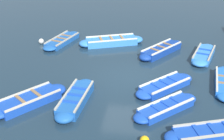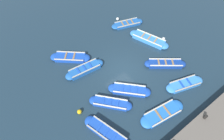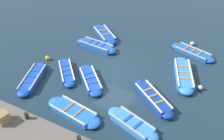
{
  "view_description": "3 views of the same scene",
  "coord_description": "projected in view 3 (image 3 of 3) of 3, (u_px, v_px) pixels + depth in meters",
  "views": [
    {
      "loc": [
        1.15,
        -13.5,
        7.13
      ],
      "look_at": [
        -0.82,
        -0.08,
        0.4
      ],
      "focal_mm": 50.0,
      "sensor_mm": 36.0,
      "label": 1
    },
    {
      "loc": [
        6.46,
        -5.94,
        11.94
      ],
      "look_at": [
        -0.56,
        -0.84,
        0.26
      ],
      "focal_mm": 28.0,
      "sensor_mm": 36.0,
      "label": 2
    },
    {
      "loc": [
        12.64,
        6.46,
        10.38
      ],
      "look_at": [
        0.21,
        -0.12,
        0.2
      ],
      "focal_mm": 42.0,
      "sensor_mm": 36.0,
      "label": 3
    }
  ],
  "objects": [
    {
      "name": "buoy_white_drifting",
      "position": [
        192.0,
        44.0,
        20.24
      ],
      "size": [
        0.33,
        0.33,
        0.33
      ],
      "primitive_type": "sphere",
      "color": "silver",
      "rests_on": "ground"
    },
    {
      "name": "boat_far_corner",
      "position": [
        132.0,
        124.0,
        13.54
      ],
      "size": [
        1.7,
        3.31,
        0.4
      ],
      "color": "#3884E0",
      "rests_on": "ground"
    },
    {
      "name": "boat_near_quay",
      "position": [
        74.0,
        112.0,
        14.27
      ],
      "size": [
        1.44,
        3.62,
        0.38
      ],
      "color": "blue",
      "rests_on": "ground"
    },
    {
      "name": "boat_end_of_row",
      "position": [
        33.0,
        79.0,
        16.63
      ],
      "size": [
        3.61,
        1.91,
        0.42
      ],
      "color": "#1947B7",
      "rests_on": "ground"
    },
    {
      "name": "bollard_mid_south",
      "position": [
        79.0,
        139.0,
        11.76
      ],
      "size": [
        0.2,
        0.2,
        0.35
      ],
      "primitive_type": "cylinder",
      "color": "black",
      "rests_on": "quay_wall"
    },
    {
      "name": "boat_centre",
      "position": [
        105.0,
        34.0,
        21.41
      ],
      "size": [
        2.94,
        3.31,
        0.43
      ],
      "color": "#1947B7",
      "rests_on": "ground"
    },
    {
      "name": "ground_plane",
      "position": [
        115.0,
        71.0,
        17.59
      ],
      "size": [
        120.0,
        120.0,
        0.0
      ],
      "primitive_type": "plane",
      "color": "#1C303F"
    },
    {
      "name": "boat_alongside",
      "position": [
        96.0,
        46.0,
        19.9
      ],
      "size": [
        1.07,
        3.48,
        0.46
      ],
      "color": "#1E59AD",
      "rests_on": "ground"
    },
    {
      "name": "boat_tucked",
      "position": [
        193.0,
        52.0,
        19.24
      ],
      "size": [
        1.8,
        3.55,
        0.35
      ],
      "color": "#1E59AD",
      "rests_on": "ground"
    },
    {
      "name": "boat_bow_out",
      "position": [
        184.0,
        75.0,
        16.94
      ],
      "size": [
        4.05,
        2.27,
        0.47
      ],
      "color": "#3884E0",
      "rests_on": "ground"
    },
    {
      "name": "buoy_orange_near",
      "position": [
        200.0,
        88.0,
        15.95
      ],
      "size": [
        0.31,
        0.31,
        0.31
      ],
      "primitive_type": "sphere",
      "color": "silver",
      "rests_on": "ground"
    },
    {
      "name": "boat_drifting",
      "position": [
        67.0,
        72.0,
        17.24
      ],
      "size": [
        2.83,
        2.73,
        0.38
      ],
      "color": "#1947B7",
      "rests_on": "ground"
    },
    {
      "name": "boat_mid_row",
      "position": [
        153.0,
        98.0,
        15.11
      ],
      "size": [
        2.71,
        3.32,
        0.45
      ],
      "color": "navy",
      "rests_on": "ground"
    },
    {
      "name": "boat_broadside",
      "position": [
        91.0,
        80.0,
        16.57
      ],
      "size": [
        2.89,
        2.94,
        0.38
      ],
      "color": "#1947B7",
      "rests_on": "ground"
    },
    {
      "name": "buoy_yellow_far",
      "position": [
        48.0,
        58.0,
        18.6
      ],
      "size": [
        0.33,
        0.33,
        0.33
      ],
      "primitive_type": "sphere",
      "color": "#EAB214",
      "rests_on": "ground"
    },
    {
      "name": "wooden_crate",
      "position": [
        3.0,
        118.0,
        12.69
      ],
      "size": [
        0.66,
        0.66,
        0.55
      ],
      "primitive_type": "cube",
      "rotation": [
        0.0,
        0.0,
        1.34
      ],
      "color": "olive",
      "rests_on": "quay_wall"
    },
    {
      "name": "bollard_mid_north",
      "position": [
        27.0,
        116.0,
        12.92
      ],
      "size": [
        0.2,
        0.2,
        0.35
      ],
      "primitive_type": "cylinder",
      "color": "black",
      "rests_on": "quay_wall"
    }
  ]
}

